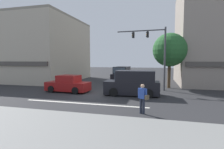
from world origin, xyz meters
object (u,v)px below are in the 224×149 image
Objects in this scene: van_waiting_far at (122,75)px; van_parked_curbside at (133,83)px; utility_pole_near_left at (53,47)px; traffic_light_mast at (155,48)px; utility_pole_far_right at (184,53)px; street_tree at (170,50)px; pedestrian_foreground_with_bag at (143,97)px; sedan_crossing_leftbound at (68,84)px.

van_parked_curbside is (2.81, -8.97, 0.00)m from van_waiting_far.
traffic_light_mast is at bearing -6.51° from utility_pole_near_left.
utility_pole_far_right is 7.41m from traffic_light_mast.
street_tree is 6.68m from van_parked_curbside.
van_parked_curbside is (-3.24, -4.96, -3.08)m from street_tree.
van_parked_curbside reaches higher than pedestrian_foreground_with_bag.
utility_pole_far_right is 15.28m from sedan_crossing_leftbound.
utility_pole_far_right reaches higher than street_tree.
sedan_crossing_leftbound is 6.17m from van_parked_curbside.
pedestrian_foreground_with_bag is at bearing -76.29° from van_parked_curbside.
utility_pole_near_left reaches higher than utility_pole_far_right.
van_waiting_far is at bearing 69.44° from sedan_crossing_leftbound.
van_parked_curbside reaches higher than sedan_crossing_leftbound.
traffic_light_mast is (-1.53, -1.85, 0.09)m from street_tree.
utility_pole_far_right is 8.69m from van_waiting_far.
utility_pole_far_right is 15.54m from pedestrian_foreground_with_bag.
utility_pole_near_left is 12.45m from traffic_light_mast.
traffic_light_mast reaches higher than street_tree.
utility_pole_far_right reaches higher than traffic_light_mast.
van_parked_curbside is at bearing -72.59° from van_waiting_far.
street_tree is 5.06m from utility_pole_far_right.
utility_pole_far_right is at bearing 60.51° from traffic_light_mast.
utility_pole_near_left is 7.45m from sedan_crossing_leftbound.
pedestrian_foreground_with_bag is (4.07, -14.11, -0.05)m from van_waiting_far.
traffic_light_mast is (12.36, -1.41, -0.44)m from utility_pole_near_left.
sedan_crossing_leftbound is at bearing -158.67° from traffic_light_mast.
sedan_crossing_leftbound is (-3.35, -8.93, -0.29)m from van_waiting_far.
utility_pole_near_left reaches higher than van_parked_curbside.
van_waiting_far is at bearing 146.47° from street_tree.
van_waiting_far is 1.11× the size of sedan_crossing_leftbound.
street_tree is at bearing 50.41° from traffic_light_mast.
street_tree is at bearing 1.82° from utility_pole_near_left.
traffic_light_mast is (-3.64, -6.45, 0.24)m from utility_pole_far_right.
utility_pole_far_right is 4.53× the size of pedestrian_foreground_with_bag.
van_waiting_far is at bearing 106.08° from pedestrian_foreground_with_bag.
street_tree reaches higher than pedestrian_foreground_with_bag.
utility_pole_near_left reaches higher than traffic_light_mast.
pedestrian_foreground_with_bag is at bearing -73.92° from van_waiting_far.
street_tree is at bearing 78.89° from pedestrian_foreground_with_bag.
traffic_light_mast is at bearing 61.22° from van_parked_curbside.
utility_pole_far_right is 1.61× the size of van_parked_curbside.
street_tree is 1.26× the size of van_waiting_far.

